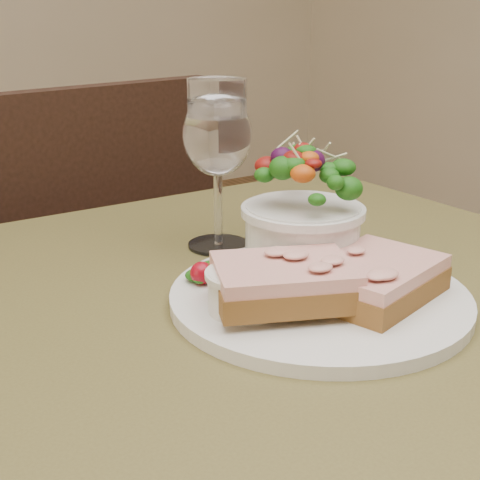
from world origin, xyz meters
TOP-DOWN VIEW (x-y plane):
  - cafe_table at (0.00, 0.00)m, footprint 0.80×0.80m
  - chair_far at (0.03, 0.70)m, footprint 0.49×0.49m
  - dinner_plate at (0.04, -0.01)m, footprint 0.28×0.28m
  - sandwich_front at (0.07, -0.05)m, footprint 0.14×0.12m
  - sandwich_back at (-0.01, -0.02)m, footprint 0.14×0.13m
  - ramekin at (-0.04, -0.01)m, footprint 0.06×0.06m
  - salad_bowl at (0.07, 0.05)m, footprint 0.12×0.12m
  - garnish at (-0.03, 0.07)m, footprint 0.05×0.04m
  - wine_glass at (0.04, 0.17)m, footprint 0.08×0.08m

SIDE VIEW (x-z plane):
  - chair_far at x=0.03m, z-range -0.16..0.74m
  - cafe_table at x=0.00m, z-range 0.27..1.02m
  - dinner_plate at x=0.04m, z-range 0.75..0.76m
  - garnish at x=-0.03m, z-range 0.76..0.78m
  - sandwich_front at x=0.07m, z-range 0.76..0.80m
  - ramekin at x=-0.04m, z-range 0.76..0.80m
  - sandwich_back at x=-0.01m, z-range 0.77..0.80m
  - salad_bowl at x=0.07m, z-range 0.76..0.88m
  - wine_glass at x=0.04m, z-range 0.79..0.96m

